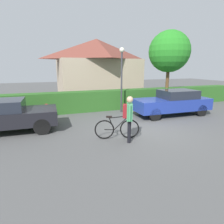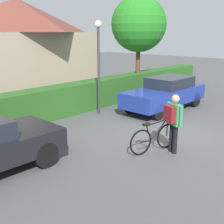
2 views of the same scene
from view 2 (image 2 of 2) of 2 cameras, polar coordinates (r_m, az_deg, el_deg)
name	(u,v)px [view 2 (image 2 of 2)]	position (r m, az deg, el deg)	size (l,w,h in m)	color
ground_plane	(166,133)	(10.29, 10.41, -4.03)	(60.00, 60.00, 0.00)	#4F4F4F
hedge_row	(78,97)	(12.88, -6.54, 2.90)	(19.59, 0.90, 1.24)	#2A5D21
house_distant	(20,46)	(17.09, -17.38, 12.02)	(6.91, 5.54, 5.06)	tan
parked_car_far	(166,93)	(13.21, 10.32, 3.63)	(4.40, 1.77, 1.43)	navy
bicycle	(154,138)	(8.57, 8.17, -5.01)	(1.67, 0.64, 0.98)	black
person_rider	(173,118)	(8.38, 11.80, -1.16)	(0.49, 0.62, 1.69)	black
street_lamp	(98,54)	(12.09, -2.63, 11.13)	(0.28, 0.28, 3.79)	#38383D
tree_kerbside	(139,24)	(15.71, 5.21, 16.54)	(2.82, 2.82, 5.15)	brown
fire_hydrant	(5,129)	(9.86, -20.06, -3.06)	(0.20, 0.20, 0.81)	red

